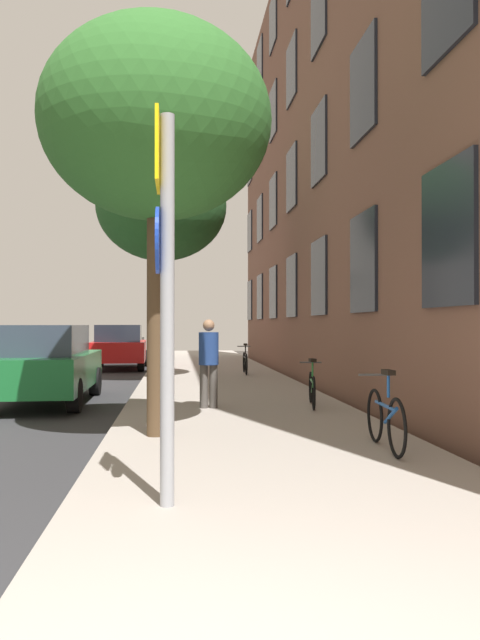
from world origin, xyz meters
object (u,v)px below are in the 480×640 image
at_px(traffic_light, 161,298).
at_px(bicycle_1, 312,388).
at_px(bicycle_2, 245,362).
at_px(tree_near, 156,123).
at_px(bicycle_0, 385,418).
at_px(sign_post, 164,275).
at_px(tree_far, 162,207).
at_px(pedestrian_0, 209,357).
at_px(car_1, 119,346).
at_px(car_0, 44,363).
at_px(car_2, 121,342).

bearing_deg(traffic_light, bicycle_1, -78.52).
xyz_separation_m(bicycle_1, bicycle_2, (-0.40, 7.66, 0.02)).
distance_m(tree_near, bicycle_0, 4.96).
height_order(traffic_light, tree_near, tree_near).
distance_m(sign_post, tree_far, 12.34).
xyz_separation_m(pedestrian_0, car_1, (-2.68, 11.61, -0.20)).
height_order(car_0, car_2, same).
xyz_separation_m(traffic_light, car_1, (-1.38, -4.25, -1.98)).
bearing_deg(sign_post, traffic_light, 91.62).
relative_size(bicycle_1, car_0, 0.36).
bearing_deg(car_2, bicycle_0, -76.56).
xyz_separation_m(bicycle_0, car_1, (-4.62, 15.56, 0.34)).
distance_m(bicycle_0, pedestrian_0, 4.44).
relative_size(bicycle_1, car_2, 0.39).
relative_size(bicycle_1, car_1, 0.41).
height_order(tree_near, car_1, tree_near).
height_order(tree_far, bicycle_0, tree_far).
bearing_deg(tree_far, car_0, -118.32).
bearing_deg(bicycle_1, sign_post, -113.46).
bearing_deg(traffic_light, tree_far, -88.30).
xyz_separation_m(traffic_light, car_0, (-2.01, -14.11, -1.98)).
xyz_separation_m(bicycle_0, bicycle_1, (-0.02, 3.96, -0.04)).
distance_m(tree_near, car_1, 14.87).
bearing_deg(sign_post, tree_near, 93.19).
distance_m(car_1, car_2, 5.55).
bearing_deg(bicycle_1, pedestrian_0, -179.62).
bearing_deg(sign_post, bicycle_1, 66.54).
bearing_deg(tree_near, car_2, 96.44).
distance_m(bicycle_2, car_1, 5.76).
bearing_deg(car_1, tree_far, -73.36).
relative_size(traffic_light, tree_near, 0.70).
xyz_separation_m(tree_far, bicycle_2, (2.53, 1.66, -4.44)).
xyz_separation_m(sign_post, tree_near, (-0.18, 3.27, 2.35)).
height_order(tree_near, car_2, tree_near).
xyz_separation_m(sign_post, car_1, (-2.00, 17.59, -1.22)).
height_order(bicycle_0, car_2, car_2).
relative_size(sign_post, car_0, 0.73).
distance_m(car_0, car_1, 9.87).
bearing_deg(tree_near, traffic_light, 91.34).
height_order(bicycle_1, pedestrian_0, pedestrian_0).
height_order(tree_far, pedestrian_0, tree_far).
distance_m(pedestrian_0, car_1, 11.91).
bearing_deg(pedestrian_0, bicycle_2, 78.76).
height_order(bicycle_2, pedestrian_0, pedestrian_0).
bearing_deg(bicycle_0, bicycle_1, 90.24).
bearing_deg(pedestrian_0, car_0, 152.00).
xyz_separation_m(sign_post, tree_far, (-0.33, 12.00, 2.87)).
bearing_deg(tree_near, sign_post, -86.81).
bearing_deg(bicycle_1, bicycle_2, 92.98).
height_order(traffic_light, car_2, traffic_light).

